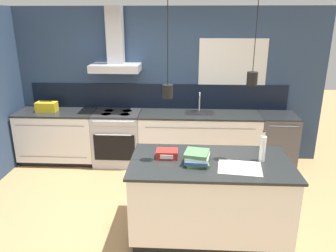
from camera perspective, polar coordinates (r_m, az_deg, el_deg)
The scene contains 12 objects.
ground_plane at distance 4.31m, azimuth -3.85°, elevation -15.91°, with size 16.00×16.00×0.00m, color #A87F51.
wall_back at distance 5.65m, azimuth -2.10°, elevation 7.51°, with size 5.60×2.31×2.60m.
counter_run_left at distance 5.99m, azimuth -18.51°, elevation -1.71°, with size 1.32×0.64×0.91m.
counter_run_sink at distance 5.58m, azimuth 5.38°, elevation -2.25°, with size 2.00×0.64×1.23m.
oven_range at distance 5.69m, azimuth -8.70°, elevation -2.05°, with size 0.78×0.66×0.91m.
dishwasher at distance 5.79m, azimuth 18.27°, elevation -2.45°, with size 0.59×0.65×0.91m.
kitchen_island at distance 3.89m, azimuth 7.20°, elevation -12.11°, with size 1.80×0.97×0.91m.
bottle_on_island at distance 3.74m, azimuth 16.15°, elevation -3.73°, with size 0.07×0.07×0.36m.
book_stack at distance 3.59m, azimuth 5.06°, elevation -5.48°, with size 0.30×0.36×0.14m.
red_supply_box at distance 3.72m, azimuth -0.16°, elevation -4.88°, with size 0.24×0.18×0.09m.
paper_pile at distance 3.57m, azimuth 12.38°, elevation -7.11°, with size 0.49×0.41×0.01m.
yellow_toolbox at distance 5.89m, azimuth -20.38°, elevation 3.17°, with size 0.34×0.18×0.19m.
Camera 1 is at (0.47, -3.53, 2.43)m, focal length 35.00 mm.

